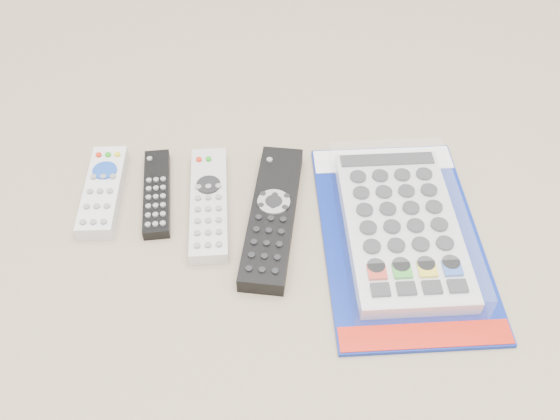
{
  "coord_description": "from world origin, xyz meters",
  "views": [
    {
      "loc": [
        0.04,
        -0.57,
        0.67
      ],
      "look_at": [
        0.03,
        0.01,
        0.01
      ],
      "focal_mm": 40.0,
      "sensor_mm": 36.0,
      "label": 1
    }
  ],
  "objects_px": {
    "remote_slim_black": "(157,193)",
    "jumbo_remote_packaged": "(402,226)",
    "remote_small_grey": "(103,191)",
    "remote_large_black": "(273,215)",
    "remote_silver_dvd": "(209,203)"
  },
  "relations": [
    {
      "from": "remote_slim_black",
      "to": "remote_large_black",
      "type": "xyz_separation_m",
      "value": [
        0.17,
        -0.04,
        0.0
      ]
    },
    {
      "from": "remote_small_grey",
      "to": "remote_silver_dvd",
      "type": "distance_m",
      "value": 0.16
    },
    {
      "from": "remote_slim_black",
      "to": "jumbo_remote_packaged",
      "type": "distance_m",
      "value": 0.35
    },
    {
      "from": "remote_small_grey",
      "to": "jumbo_remote_packaged",
      "type": "distance_m",
      "value": 0.43
    },
    {
      "from": "remote_small_grey",
      "to": "remote_silver_dvd",
      "type": "height_order",
      "value": "remote_small_grey"
    },
    {
      "from": "remote_small_grey",
      "to": "remote_slim_black",
      "type": "relative_size",
      "value": 1.01
    },
    {
      "from": "remote_small_grey",
      "to": "remote_slim_black",
      "type": "bearing_deg",
      "value": -2.71
    },
    {
      "from": "jumbo_remote_packaged",
      "to": "remote_small_grey",
      "type": "bearing_deg",
      "value": 166.85
    },
    {
      "from": "remote_slim_black",
      "to": "jumbo_remote_packaged",
      "type": "height_order",
      "value": "jumbo_remote_packaged"
    },
    {
      "from": "remote_small_grey",
      "to": "remote_large_black",
      "type": "relative_size",
      "value": 0.66
    },
    {
      "from": "remote_silver_dvd",
      "to": "jumbo_remote_packaged",
      "type": "xyz_separation_m",
      "value": [
        0.27,
        -0.05,
        0.01
      ]
    },
    {
      "from": "remote_slim_black",
      "to": "jumbo_remote_packaged",
      "type": "relative_size",
      "value": 0.46
    },
    {
      "from": "remote_slim_black",
      "to": "remote_silver_dvd",
      "type": "distance_m",
      "value": 0.08
    },
    {
      "from": "remote_large_black",
      "to": "remote_slim_black",
      "type": "bearing_deg",
      "value": 171.29
    },
    {
      "from": "remote_slim_black",
      "to": "remote_large_black",
      "type": "bearing_deg",
      "value": -22.42
    }
  ]
}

